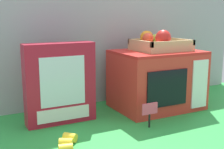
# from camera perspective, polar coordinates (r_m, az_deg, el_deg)

# --- Properties ---
(ground_plane) EXTENTS (1.70, 1.70, 0.00)m
(ground_plane) POSITION_cam_1_polar(r_m,az_deg,el_deg) (1.37, 3.78, -7.34)
(ground_plane) COLOR green
(ground_plane) RESTS_ON ground
(display_back_panel) EXTENTS (1.61, 0.03, 0.65)m
(display_back_panel) POSITION_cam_1_polar(r_m,az_deg,el_deg) (1.51, -0.83, 7.06)
(display_back_panel) COLOR #A0A3A8
(display_back_panel) RESTS_ON ground
(toy_microwave) EXTENTS (0.39, 0.29, 0.27)m
(toy_microwave) POSITION_cam_1_polar(r_m,az_deg,el_deg) (1.42, 8.56, -0.94)
(toy_microwave) COLOR red
(toy_microwave) RESTS_ON ground
(food_groups_crate) EXTENTS (0.24, 0.20, 0.10)m
(food_groups_crate) POSITION_cam_1_polar(r_m,az_deg,el_deg) (1.41, 8.91, 5.92)
(food_groups_crate) COLOR tan
(food_groups_crate) RESTS_ON toy_microwave
(cookie_set_box) EXTENTS (0.28, 0.08, 0.33)m
(cookie_set_box) POSITION_cam_1_polar(r_m,az_deg,el_deg) (1.22, -9.92, -1.72)
(cookie_set_box) COLOR #B2192D
(cookie_set_box) RESTS_ON ground
(price_sign) EXTENTS (0.07, 0.01, 0.10)m
(price_sign) POSITION_cam_1_polar(r_m,az_deg,el_deg) (1.18, 7.24, -7.01)
(price_sign) COLOR black
(price_sign) RESTS_ON ground
(loose_toy_banana) EXTENTS (0.09, 0.12, 0.03)m
(loose_toy_banana) POSITION_cam_1_polar(r_m,az_deg,el_deg) (1.03, -8.57, -12.80)
(loose_toy_banana) COLOR yellow
(loose_toy_banana) RESTS_ON ground
(loose_toy_apple) EXTENTS (0.07, 0.07, 0.07)m
(loose_toy_apple) POSITION_cam_1_polar(r_m,az_deg,el_deg) (1.65, 15.95, -3.26)
(loose_toy_apple) COLOR red
(loose_toy_apple) RESTS_ON ground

